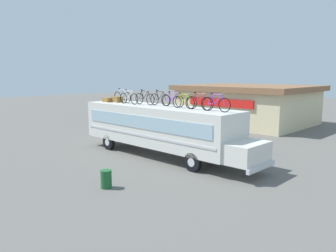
{
  "coord_description": "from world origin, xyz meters",
  "views": [
    {
      "loc": [
        14.42,
        -14.0,
        5.0
      ],
      "look_at": [
        0.9,
        0.0,
        1.93
      ],
      "focal_mm": 35.47,
      "sensor_mm": 36.0,
      "label": 1
    }
  ],
  "objects_px": {
    "rooftop_bicycle_2": "(129,98)",
    "rooftop_bicycle_8": "(216,104)",
    "rooftop_bicycle_3": "(145,98)",
    "rooftop_bicycle_4": "(160,99)",
    "luggage_bag_1": "(108,100)",
    "rooftop_bicycle_1": "(122,97)",
    "rooftop_bicycle_7": "(199,103)",
    "luggage_bag_2": "(117,99)",
    "rooftop_bicycle_5": "(173,100)",
    "trash_bin": "(106,179)",
    "rooftop_bicycle_6": "(183,102)",
    "bus": "(161,126)"
  },
  "relations": [
    {
      "from": "rooftop_bicycle_2",
      "to": "rooftop_bicycle_8",
      "type": "distance_m",
      "value": 6.65
    },
    {
      "from": "rooftop_bicycle_3",
      "to": "rooftop_bicycle_4",
      "type": "bearing_deg",
      "value": 12.64
    },
    {
      "from": "luggage_bag_1",
      "to": "rooftop_bicycle_2",
      "type": "bearing_deg",
      "value": 0.16
    },
    {
      "from": "rooftop_bicycle_1",
      "to": "rooftop_bicycle_7",
      "type": "height_order",
      "value": "rooftop_bicycle_1"
    },
    {
      "from": "rooftop_bicycle_3",
      "to": "luggage_bag_1",
      "type": "bearing_deg",
      "value": -173.31
    },
    {
      "from": "luggage_bag_2",
      "to": "rooftop_bicycle_1",
      "type": "distance_m",
      "value": 0.56
    },
    {
      "from": "rooftop_bicycle_5",
      "to": "trash_bin",
      "type": "xyz_separation_m",
      "value": [
        1.64,
        -6.05,
        -3.04
      ]
    },
    {
      "from": "rooftop_bicycle_3",
      "to": "luggage_bag_2",
      "type": "bearing_deg",
      "value": -179.36
    },
    {
      "from": "rooftop_bicycle_2",
      "to": "rooftop_bicycle_3",
      "type": "relative_size",
      "value": 1.02
    },
    {
      "from": "luggage_bag_1",
      "to": "rooftop_bicycle_5",
      "type": "bearing_deg",
      "value": 6.49
    },
    {
      "from": "luggage_bag_1",
      "to": "rooftop_bicycle_6",
      "type": "height_order",
      "value": "rooftop_bicycle_6"
    },
    {
      "from": "rooftop_bicycle_8",
      "to": "rooftop_bicycle_3",
      "type": "bearing_deg",
      "value": 179.34
    },
    {
      "from": "luggage_bag_2",
      "to": "rooftop_bicycle_6",
      "type": "xyz_separation_m",
      "value": [
        6.06,
        -0.01,
        0.18
      ]
    },
    {
      "from": "bus",
      "to": "luggage_bag_1",
      "type": "height_order",
      "value": "luggage_bag_1"
    },
    {
      "from": "rooftop_bicycle_5",
      "to": "trash_bin",
      "type": "relative_size",
      "value": 2.17
    },
    {
      "from": "luggage_bag_1",
      "to": "rooftop_bicycle_4",
      "type": "bearing_deg",
      "value": 8.17
    },
    {
      "from": "rooftop_bicycle_3",
      "to": "trash_bin",
      "type": "height_order",
      "value": "rooftop_bicycle_3"
    },
    {
      "from": "rooftop_bicycle_2",
      "to": "rooftop_bicycle_6",
      "type": "xyz_separation_m",
      "value": [
        4.39,
        0.36,
        -0.02
      ]
    },
    {
      "from": "rooftop_bicycle_1",
      "to": "rooftop_bicycle_5",
      "type": "height_order",
      "value": "rooftop_bicycle_1"
    },
    {
      "from": "rooftop_bicycle_2",
      "to": "rooftop_bicycle_6",
      "type": "distance_m",
      "value": 4.4
    },
    {
      "from": "bus",
      "to": "luggage_bag_1",
      "type": "distance_m",
      "value": 5.11
    },
    {
      "from": "rooftop_bicycle_5",
      "to": "rooftop_bicycle_6",
      "type": "relative_size",
      "value": 1.06
    },
    {
      "from": "rooftop_bicycle_8",
      "to": "rooftop_bicycle_5",
      "type": "bearing_deg",
      "value": 174.81
    },
    {
      "from": "rooftop_bicycle_8",
      "to": "rooftop_bicycle_4",
      "type": "bearing_deg",
      "value": 175.96
    },
    {
      "from": "rooftop_bicycle_6",
      "to": "rooftop_bicycle_7",
      "type": "height_order",
      "value": "rooftop_bicycle_7"
    },
    {
      "from": "luggage_bag_1",
      "to": "rooftop_bicycle_7",
      "type": "relative_size",
      "value": 0.38
    },
    {
      "from": "luggage_bag_1",
      "to": "rooftop_bicycle_6",
      "type": "relative_size",
      "value": 0.4
    },
    {
      "from": "rooftop_bicycle_1",
      "to": "rooftop_bicycle_3",
      "type": "height_order",
      "value": "rooftop_bicycle_1"
    },
    {
      "from": "rooftop_bicycle_2",
      "to": "luggage_bag_1",
      "type": "bearing_deg",
      "value": -179.84
    },
    {
      "from": "luggage_bag_1",
      "to": "rooftop_bicycle_7",
      "type": "distance_m",
      "value": 7.81
    },
    {
      "from": "bus",
      "to": "rooftop_bicycle_4",
      "type": "distance_m",
      "value": 1.7
    },
    {
      "from": "rooftop_bicycle_2",
      "to": "rooftop_bicycle_4",
      "type": "xyz_separation_m",
      "value": [
        2.21,
        0.64,
        0.01
      ]
    },
    {
      "from": "bus",
      "to": "rooftop_bicycle_8",
      "type": "relative_size",
      "value": 7.12
    },
    {
      "from": "rooftop_bicycle_3",
      "to": "trash_bin",
      "type": "bearing_deg",
      "value": -56.44
    },
    {
      "from": "luggage_bag_2",
      "to": "rooftop_bicycle_8",
      "type": "height_order",
      "value": "rooftop_bicycle_8"
    },
    {
      "from": "rooftop_bicycle_2",
      "to": "rooftop_bicycle_6",
      "type": "bearing_deg",
      "value": 4.65
    },
    {
      "from": "bus",
      "to": "rooftop_bicycle_2",
      "type": "bearing_deg",
      "value": -172.55
    },
    {
      "from": "rooftop_bicycle_1",
      "to": "trash_bin",
      "type": "distance_m",
      "value": 8.96
    },
    {
      "from": "rooftop_bicycle_1",
      "to": "rooftop_bicycle_4",
      "type": "relative_size",
      "value": 1.04
    },
    {
      "from": "rooftop_bicycle_7",
      "to": "rooftop_bicycle_8",
      "type": "xyz_separation_m",
      "value": [
        1.17,
        -0.05,
        0.01
      ]
    },
    {
      "from": "rooftop_bicycle_1",
      "to": "rooftop_bicycle_6",
      "type": "xyz_separation_m",
      "value": [
        5.54,
        -0.02,
        -0.03
      ]
    },
    {
      "from": "bus",
      "to": "rooftop_bicycle_2",
      "type": "height_order",
      "value": "rooftop_bicycle_2"
    },
    {
      "from": "luggage_bag_1",
      "to": "rooftop_bicycle_5",
      "type": "xyz_separation_m",
      "value": [
        5.63,
        0.64,
        0.22
      ]
    },
    {
      "from": "bus",
      "to": "rooftop_bicycle_4",
      "type": "height_order",
      "value": "rooftop_bicycle_4"
    },
    {
      "from": "bus",
      "to": "rooftop_bicycle_7",
      "type": "distance_m",
      "value": 3.32
    },
    {
      "from": "luggage_bag_1",
      "to": "bus",
      "type": "bearing_deg",
      "value": 4.01
    },
    {
      "from": "rooftop_bicycle_3",
      "to": "trash_bin",
      "type": "xyz_separation_m",
      "value": [
        3.86,
        -5.81,
        -3.06
      ]
    },
    {
      "from": "rooftop_bicycle_5",
      "to": "rooftop_bicycle_4",
      "type": "bearing_deg",
      "value": 179.48
    },
    {
      "from": "rooftop_bicycle_4",
      "to": "rooftop_bicycle_5",
      "type": "height_order",
      "value": "rooftop_bicycle_4"
    },
    {
      "from": "bus",
      "to": "rooftop_bicycle_8",
      "type": "xyz_separation_m",
      "value": [
        4.06,
        -0.01,
        1.64
      ]
    }
  ]
}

